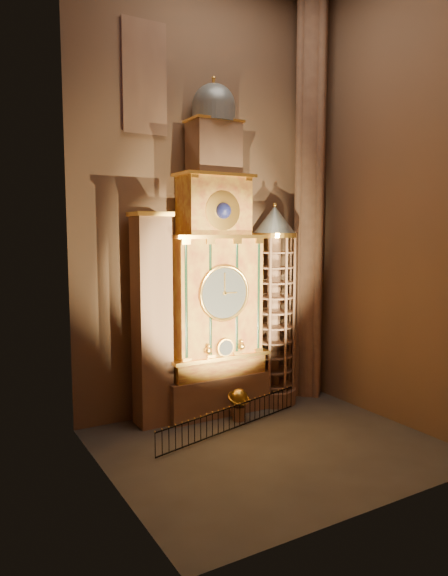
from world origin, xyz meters
TOP-DOWN VIEW (x-y plane):
  - floor at (0.00, 0.00)m, footprint 14.00×14.00m
  - wall_back at (0.00, 6.00)m, footprint 22.00×0.00m
  - wall_left at (-7.00, 0.00)m, footprint 0.00×22.00m
  - wall_right at (7.00, 0.00)m, footprint 0.00×22.00m
  - astronomical_clock at (0.00, 4.96)m, footprint 5.60×2.41m
  - portrait_tower at (-3.40, 4.98)m, footprint 1.80×1.60m
  - stair_turret at (3.50, 4.70)m, footprint 2.50×2.50m
  - gothic_pier at (6.10, 5.00)m, footprint 2.04×2.04m
  - stained_glass_window at (-3.20, 5.92)m, footprint 2.20×0.14m
  - celestial_globe at (0.42, 3.27)m, footprint 1.24×1.18m
  - iron_railing at (-0.56, 2.29)m, footprint 8.63×2.24m

SIDE VIEW (x-z plane):
  - floor at x=0.00m, z-range 0.00..0.00m
  - iron_railing at x=-0.56m, z-range 0.05..1.16m
  - celestial_globe at x=0.42m, z-range 0.16..1.75m
  - portrait_tower at x=-3.40m, z-range 0.05..10.25m
  - stair_turret at x=3.50m, z-range -0.13..10.67m
  - astronomical_clock at x=0.00m, z-range -1.67..15.03m
  - wall_back at x=0.00m, z-range 0.00..22.00m
  - wall_left at x=-7.00m, z-range 0.00..22.00m
  - wall_right at x=7.00m, z-range 0.00..22.00m
  - gothic_pier at x=6.10m, z-range 0.00..22.00m
  - stained_glass_window at x=-3.20m, z-range 13.90..19.10m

